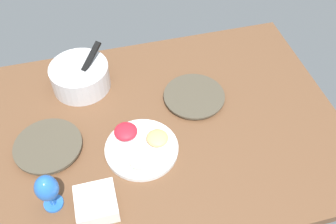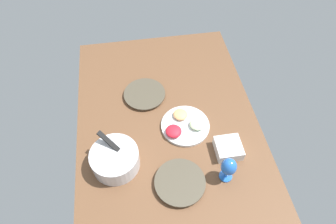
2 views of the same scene
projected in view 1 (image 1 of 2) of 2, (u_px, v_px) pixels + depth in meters
ground_plane at (141, 134)px, 154.49cm from camera, size 160.00×104.00×4.00cm
dinner_plate_left at (48, 147)px, 146.06cm from camera, size 25.58×25.58×2.87cm
dinner_plate_right at (194, 97)px, 163.23cm from camera, size 25.66×25.66×2.28cm
mixing_bowl at (80, 76)px, 164.81cm from camera, size 24.73×24.73×17.37cm
fruit_platter at (141, 147)px, 145.70cm from camera, size 27.63×27.63×5.44cm
hurricane_glass_blue at (47, 190)px, 124.74cm from camera, size 7.71×7.71×15.97cm
square_bowl_white at (96, 203)px, 128.71cm from camera, size 13.56×13.56×6.21cm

